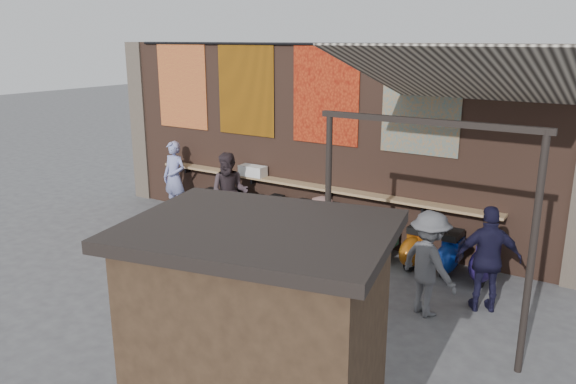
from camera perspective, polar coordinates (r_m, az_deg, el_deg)
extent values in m
plane|color=#474749|center=(10.34, -4.77, -8.01)|extent=(70.00, 70.00, 0.00)
cube|color=brown|center=(11.92, 2.99, 5.23)|extent=(10.00, 0.40, 4.00)
cube|color=#4C4238|center=(15.17, -14.38, 6.96)|extent=(0.50, 0.50, 4.00)
cube|color=#9E7A51|center=(11.81, 2.03, 0.67)|extent=(8.00, 0.32, 0.05)
cube|color=white|center=(12.51, -3.61, 2.16)|extent=(0.61, 0.29, 0.23)
cube|color=maroon|center=(13.78, -10.72, 10.56)|extent=(1.50, 0.02, 2.00)
cube|color=#C46F0B|center=(12.55, -4.30, 10.32)|extent=(1.50, 0.02, 2.00)
cube|color=#B83917|center=(11.45, 3.82, 9.85)|extent=(1.50, 0.02, 2.00)
cube|color=teal|center=(10.62, 13.38, 9.04)|extent=(1.50, 0.02, 2.00)
cylinder|color=black|center=(11.54, 2.54, 14.79)|extent=(9.50, 0.06, 0.06)
imported|color=#8C92CB|center=(13.73, -11.45, 1.48)|extent=(0.64, 0.43, 1.74)
imported|color=#33282D|center=(12.18, -5.95, -0.05)|extent=(1.05, 0.96, 1.75)
imported|color=black|center=(9.13, 19.68, -6.46)|extent=(1.06, 0.82, 1.68)
imported|color=#525256|center=(8.76, 14.11, -7.07)|extent=(1.22, 1.04, 1.64)
imported|color=brown|center=(9.40, 3.44, -5.15)|extent=(0.90, 0.93, 1.61)
cube|color=black|center=(5.67, -2.82, -15.73)|extent=(2.45, 2.04, 2.34)
cube|color=black|center=(5.15, -3.00, -3.92)|extent=(2.76, 2.33, 0.12)
cube|color=gold|center=(6.13, 0.29, -7.71)|extent=(1.18, 0.29, 0.50)
cube|color=#473321|center=(6.50, 0.28, -14.55)|extent=(1.77, 0.48, 0.06)
cube|color=beige|center=(8.71, 17.52, 11.08)|extent=(3.20, 3.28, 0.97)
cube|color=#33261C|center=(10.23, 20.24, 13.64)|extent=(3.30, 0.08, 0.12)
cube|color=black|center=(7.33, 13.96, 6.95)|extent=(3.00, 0.08, 0.08)
cylinder|color=black|center=(8.24, 4.06, -2.68)|extent=(0.09, 0.09, 3.10)
cylinder|color=black|center=(7.39, 23.51, -6.14)|extent=(0.09, 0.09, 3.10)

